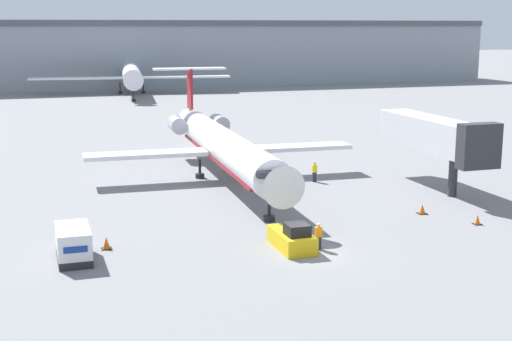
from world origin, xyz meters
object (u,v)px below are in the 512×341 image
worker_near_tug (318,236)px  airplane_parked_far_left (131,74)px  traffic_cone_left (106,243)px  traffic_cone_mid (477,220)px  airplane_main (223,144)px  luggage_cart (73,244)px  worker_by_wing (315,171)px  pushback_tug (292,238)px  traffic_cone_right (422,209)px  jet_bridge (435,135)px

worker_near_tug → airplane_parked_far_left: size_ratio=0.04×
traffic_cone_left → traffic_cone_mid: traffic_cone_left is taller
airplane_main → luggage_cart: (-13.93, -18.53, -2.13)m
airplane_parked_far_left → worker_by_wing: bearing=-87.8°
pushback_tug → traffic_cone_left: pushback_tug is taller
worker_by_wing → traffic_cone_right: bearing=-75.1°
luggage_cart → traffic_cone_mid: bearing=-1.6°
worker_by_wing → airplane_parked_far_left: (-3.33, 85.19, 3.03)m
pushback_tug → jet_bridge: size_ratio=0.29×
worker_near_tug → traffic_cone_right: bearing=27.5°
worker_by_wing → pushback_tug: bearing=-116.6°
worker_by_wing → worker_near_tug: bearing=-111.8°
worker_near_tug → traffic_cone_left: 12.77m
traffic_cone_right → traffic_cone_mid: size_ratio=1.03×
airplane_main → jet_bridge: size_ratio=2.48×
pushback_tug → airplane_parked_far_left: size_ratio=0.10×
luggage_cart → worker_by_wing: (21.16, 15.10, -0.06)m
luggage_cart → worker_by_wing: bearing=35.5°
airplane_main → traffic_cone_left: size_ratio=44.65×
traffic_cone_right → airplane_main: bearing=123.8°
pushback_tug → traffic_cone_right: bearing=21.9°
pushback_tug → airplane_parked_far_left: 102.31m
worker_near_tug → traffic_cone_mid: bearing=8.0°
pushback_tug → airplane_parked_far_left: (5.15, 102.13, 3.29)m
traffic_cone_left → traffic_cone_right: 22.45m
worker_by_wing → traffic_cone_right: worker_by_wing is taller
worker_near_tug → airplane_parked_far_left: bearing=87.9°
traffic_cone_right → jet_bridge: size_ratio=0.05×
pushback_tug → worker_by_wing: 18.94m
airplane_parked_far_left → worker_near_tug: bearing=-92.1°
traffic_cone_right → traffic_cone_left: bearing=-176.5°
airplane_main → traffic_cone_left: (-11.93, -17.02, -2.73)m
airplane_main → traffic_cone_mid: bearing=-56.9°
traffic_cone_right → jet_bridge: (5.06, 6.79, 4.12)m
worker_near_tug → traffic_cone_left: size_ratio=2.16×
airplane_main → traffic_cone_right: size_ratio=47.98×
worker_near_tug → worker_by_wing: 18.94m
traffic_cone_left → jet_bridge: 28.95m
airplane_main → traffic_cone_left: bearing=-125.0°
worker_by_wing → airplane_parked_far_left: 85.31m
worker_by_wing → traffic_cone_right: (3.25, -12.22, -0.57)m
luggage_cart → airplane_parked_far_left: bearing=79.9°
airplane_main → traffic_cone_mid: airplane_main is taller
worker_near_tug → worker_by_wing: bearing=68.2°
jet_bridge → traffic_cone_left: bearing=-163.5°
airplane_parked_far_left → jet_bridge: (11.64, -90.62, 0.52)m
airplane_main → traffic_cone_mid: 23.17m
worker_by_wing → jet_bridge: bearing=-33.1°
traffic_cone_mid → traffic_cone_left: bearing=174.7°
luggage_cart → traffic_cone_right: luggage_cart is taller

